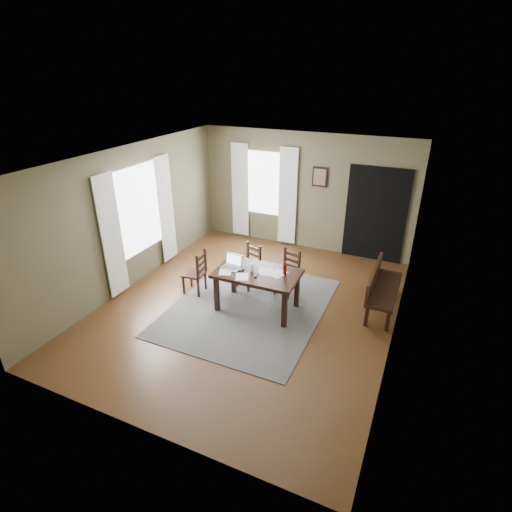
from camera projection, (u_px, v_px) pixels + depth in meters
The scene contains 25 objects.
ground at pixel (249, 307), 7.31m from camera, with size 5.00×6.00×0.01m.
room_shell at pixel (248, 214), 6.52m from camera, with size 5.02×6.02×2.71m.
rug at pixel (249, 306), 7.30m from camera, with size 2.60×3.20×0.01m.
dining_table at pixel (257, 277), 6.98m from camera, with size 1.48×0.91×0.73m.
chair_end at pixel (196, 273), 7.58m from camera, with size 0.42×0.42×0.87m.
chair_back_left at pixel (250, 266), 7.83m from camera, with size 0.48×0.48×0.86m.
chair_back_right at pixel (288, 273), 7.58m from camera, with size 0.46×0.46×0.87m.
bench at pixel (381, 286), 7.04m from camera, with size 0.46×1.43×0.81m.
laptop at pixel (232, 264), 7.09m from camera, with size 0.35×0.28×0.23m.
computer_mouse at pixel (241, 269), 6.99m from camera, with size 0.06×0.11×0.04m, color #3F3F42.
tv_remote at pixel (256, 275), 6.83m from camera, with size 0.05×0.18×0.02m, color black.
drinking_glass at pixel (252, 268), 6.94m from camera, with size 0.06×0.06×0.14m, color silver.
water_bottle at pixel (285, 269), 6.83m from camera, with size 0.09×0.09×0.23m.
paper_a at pixel (225, 272), 6.95m from camera, with size 0.21×0.27×0.00m, color white.
paper_c at pixel (265, 271), 6.96m from camera, with size 0.24×0.32×0.00m, color white.
paper_d at pixel (278, 274), 6.89m from camera, with size 0.24×0.32×0.00m, color white.
paper_e at pixel (242, 277), 6.79m from camera, with size 0.21×0.28×0.00m, color white.
window_left at pixel (138, 210), 7.76m from camera, with size 0.01×1.30×1.70m.
window_back at pixel (264, 183), 9.49m from camera, with size 1.00×0.01×1.50m.
curtain_left_near at pixel (112, 237), 7.18m from camera, with size 0.03×0.48×2.30m.
curtain_left_far at pixel (166, 210), 8.53m from camera, with size 0.03×0.48×2.30m.
curtain_back_left at pixel (240, 191), 9.80m from camera, with size 0.44×0.03×2.30m.
curtain_back_right at pixel (288, 197), 9.34m from camera, with size 0.44×0.03×2.30m.
framed_picture at pixel (320, 177), 8.85m from camera, with size 0.34×0.03×0.44m.
doorway_back at pixel (375, 215), 8.68m from camera, with size 1.30×0.03×2.10m.
Camera 1 is at (2.66, -5.58, 4.01)m, focal length 28.00 mm.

